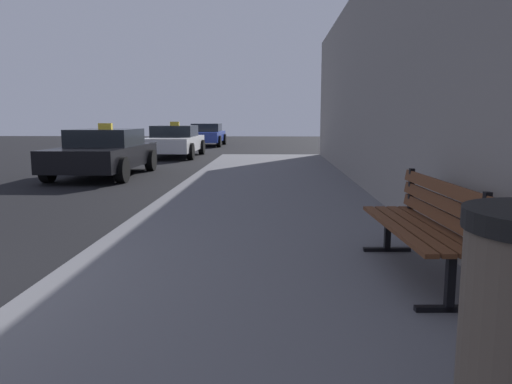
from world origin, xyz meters
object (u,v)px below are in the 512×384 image
(bench, at_px, (425,220))
(car_black, at_px, (104,152))
(car_white, at_px, (174,141))
(car_blue, at_px, (207,135))

(bench, xyz_separation_m, car_black, (-5.97, 8.86, -0.02))
(car_black, bearing_deg, car_white, -94.51)
(bench, bearing_deg, car_black, 121.20)
(car_black, height_order, car_blue, car_black)
(car_white, height_order, car_blue, car_white)
(bench, distance_m, car_black, 10.68)
(car_white, bearing_deg, bench, 109.15)
(bench, relative_size, car_blue, 0.44)
(car_black, xyz_separation_m, car_blue, (0.73, 15.00, -0.00))
(car_blue, bearing_deg, bench, 102.37)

